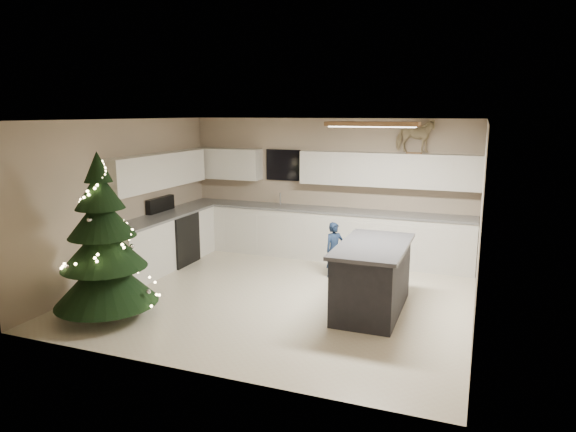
{
  "coord_description": "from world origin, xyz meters",
  "views": [
    {
      "loc": [
        2.72,
        -6.82,
        2.69
      ],
      "look_at": [
        0.0,
        0.35,
        1.15
      ],
      "focal_mm": 32.0,
      "sensor_mm": 36.0,
      "label": 1
    }
  ],
  "objects_px": {
    "bar_stool": "(353,266)",
    "rocking_horse": "(415,136)",
    "island": "(372,277)",
    "christmas_tree": "(104,251)",
    "toddler": "(334,250)"
  },
  "relations": [
    {
      "from": "bar_stool",
      "to": "rocking_horse",
      "type": "height_order",
      "value": "rocking_horse"
    },
    {
      "from": "island",
      "to": "bar_stool",
      "type": "bearing_deg",
      "value": 133.59
    },
    {
      "from": "bar_stool",
      "to": "christmas_tree",
      "type": "bearing_deg",
      "value": -147.24
    },
    {
      "from": "island",
      "to": "christmas_tree",
      "type": "relative_size",
      "value": 0.76
    },
    {
      "from": "rocking_horse",
      "to": "christmas_tree",
      "type": "bearing_deg",
      "value": 137.93
    },
    {
      "from": "island",
      "to": "toddler",
      "type": "xyz_separation_m",
      "value": [
        -0.89,
        1.25,
        -0.01
      ]
    },
    {
      "from": "toddler",
      "to": "christmas_tree",
      "type": "bearing_deg",
      "value": -179.01
    },
    {
      "from": "christmas_tree",
      "to": "toddler",
      "type": "xyz_separation_m",
      "value": [
        2.37,
        2.74,
        -0.45
      ]
    },
    {
      "from": "christmas_tree",
      "to": "bar_stool",
      "type": "bearing_deg",
      "value": 32.76
    },
    {
      "from": "toddler",
      "to": "island",
      "type": "bearing_deg",
      "value": -102.73
    },
    {
      "from": "bar_stool",
      "to": "island",
      "type": "bearing_deg",
      "value": -46.41
    },
    {
      "from": "island",
      "to": "christmas_tree",
      "type": "bearing_deg",
      "value": -155.57
    },
    {
      "from": "bar_stool",
      "to": "toddler",
      "type": "relative_size",
      "value": 0.7
    },
    {
      "from": "christmas_tree",
      "to": "toddler",
      "type": "height_order",
      "value": "christmas_tree"
    },
    {
      "from": "christmas_tree",
      "to": "toddler",
      "type": "distance_m",
      "value": 3.65
    }
  ]
}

